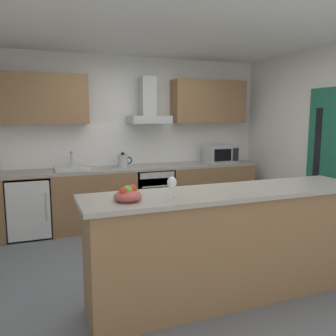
# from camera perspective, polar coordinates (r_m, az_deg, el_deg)

# --- Properties ---
(ground) EXTENTS (5.50, 4.92, 0.02)m
(ground) POSITION_cam_1_polar(r_m,az_deg,el_deg) (4.14, 1.31, -15.50)
(ground) COLOR slate
(ceiling) EXTENTS (5.50, 4.92, 0.02)m
(ceiling) POSITION_cam_1_polar(r_m,az_deg,el_deg) (3.89, 1.45, 22.43)
(ceiling) COLOR white
(wall_back) EXTENTS (5.50, 0.12, 2.60)m
(wall_back) POSITION_cam_1_polar(r_m,az_deg,el_deg) (5.71, -6.36, 4.71)
(wall_back) COLOR white
(wall_back) RESTS_ON ground
(backsplash_tile) EXTENTS (3.82, 0.02, 0.66)m
(backsplash_tile) POSITION_cam_1_polar(r_m,az_deg,el_deg) (5.65, -6.16, 3.96)
(backsplash_tile) COLOR white
(counter_back) EXTENTS (3.96, 0.60, 0.90)m
(counter_back) POSITION_cam_1_polar(r_m,az_deg,el_deg) (5.47, -5.20, -4.44)
(counter_back) COLOR olive
(counter_back) RESTS_ON ground
(counter_island) EXTENTS (2.67, 0.64, 1.02)m
(counter_island) POSITION_cam_1_polar(r_m,az_deg,el_deg) (3.30, 10.00, -12.15)
(counter_island) COLOR olive
(counter_island) RESTS_ON ground
(upper_cabinets) EXTENTS (3.90, 0.32, 0.70)m
(upper_cabinets) POSITION_cam_1_polar(r_m,az_deg,el_deg) (5.48, -5.85, 10.94)
(upper_cabinets) COLOR olive
(side_door) EXTENTS (0.08, 0.85, 2.05)m
(side_door) POSITION_cam_1_polar(r_m,az_deg,el_deg) (5.11, 25.16, 0.44)
(side_door) COLOR #1E664C
(side_door) RESTS_ON ground
(oven) EXTENTS (0.60, 0.62, 0.80)m
(oven) POSITION_cam_1_polar(r_m,az_deg,el_deg) (5.51, -2.71, -4.21)
(oven) COLOR slate
(oven) RESTS_ON ground
(refrigerator) EXTENTS (0.58, 0.60, 0.85)m
(refrigerator) POSITION_cam_1_polar(r_m,az_deg,el_deg) (5.26, -21.81, -5.84)
(refrigerator) COLOR white
(refrigerator) RESTS_ON ground
(microwave) EXTENTS (0.50, 0.38, 0.30)m
(microwave) POSITION_cam_1_polar(r_m,az_deg,el_deg) (5.88, 8.59, 2.33)
(microwave) COLOR #B7BABC
(microwave) RESTS_ON counter_back
(sink) EXTENTS (0.50, 0.40, 0.26)m
(sink) POSITION_cam_1_polar(r_m,az_deg,el_deg) (5.20, -15.36, -0.03)
(sink) COLOR silver
(sink) RESTS_ON counter_back
(kettle) EXTENTS (0.29, 0.15, 0.24)m
(kettle) POSITION_cam_1_polar(r_m,az_deg,el_deg) (5.26, -7.40, 1.15)
(kettle) COLOR #B7BABC
(kettle) RESTS_ON counter_back
(range_hood) EXTENTS (0.62, 0.45, 0.72)m
(range_hood) POSITION_cam_1_polar(r_m,az_deg,el_deg) (5.50, -3.23, 9.68)
(range_hood) COLOR #B7BABC
(wine_glass) EXTENTS (0.08, 0.08, 0.18)m
(wine_glass) POSITION_cam_1_polar(r_m,az_deg,el_deg) (2.77, 0.65, -2.54)
(wine_glass) COLOR silver
(wine_glass) RESTS_ON counter_island
(fruit_bowl) EXTENTS (0.22, 0.22, 0.13)m
(fruit_bowl) POSITION_cam_1_polar(r_m,az_deg,el_deg) (2.73, -6.59, -4.45)
(fruit_bowl) COLOR #B24C47
(fruit_bowl) RESTS_ON counter_island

